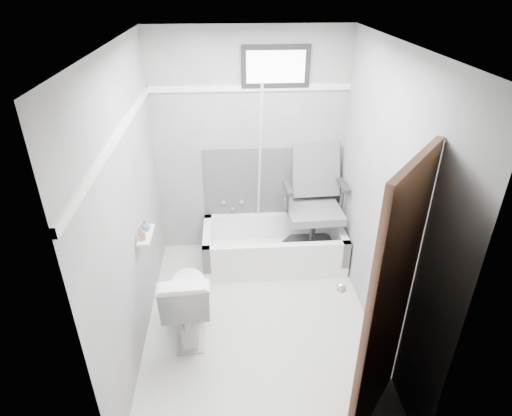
{
  "coord_description": "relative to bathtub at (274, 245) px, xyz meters",
  "views": [
    {
      "loc": [
        -0.22,
        -2.92,
        2.81
      ],
      "look_at": [
        0.0,
        0.35,
        1.0
      ],
      "focal_mm": 30.0,
      "sensor_mm": 36.0,
      "label": 1
    }
  ],
  "objects": [
    {
      "name": "floor",
      "position": [
        -0.23,
        -0.93,
        -0.21
      ],
      "size": [
        2.6,
        2.6,
        0.0
      ],
      "primitive_type": "plane",
      "color": "silver",
      "rests_on": "ground"
    },
    {
      "name": "ceiling",
      "position": [
        -0.23,
        -0.93,
        2.19
      ],
      "size": [
        2.6,
        2.6,
        0.0
      ],
      "primitive_type": "plane",
      "rotation": [
        3.14,
        0.0,
        0.0
      ],
      "color": "silver",
      "rests_on": "floor"
    },
    {
      "name": "wall_back",
      "position": [
        -0.23,
        0.37,
        0.99
      ],
      "size": [
        2.0,
        0.02,
        2.4
      ],
      "primitive_type": "cube",
      "color": "slate",
      "rests_on": "floor"
    },
    {
      "name": "wall_front",
      "position": [
        -0.23,
        -2.23,
        0.99
      ],
      "size": [
        2.0,
        0.02,
        2.4
      ],
      "primitive_type": "cube",
      "color": "slate",
      "rests_on": "floor"
    },
    {
      "name": "wall_left",
      "position": [
        -1.23,
        -0.93,
        0.99
      ],
      "size": [
        0.02,
        2.6,
        2.4
      ],
      "primitive_type": "cube",
      "color": "slate",
      "rests_on": "floor"
    },
    {
      "name": "wall_right",
      "position": [
        0.77,
        -0.93,
        0.99
      ],
      "size": [
        0.02,
        2.6,
        2.4
      ],
      "primitive_type": "cube",
      "color": "slate",
      "rests_on": "floor"
    },
    {
      "name": "bathtub",
      "position": [
        0.0,
        0.0,
        0.0
      ],
      "size": [
        1.5,
        0.7,
        0.42
      ],
      "primitive_type": null,
      "color": "white",
      "rests_on": "floor"
    },
    {
      "name": "office_chair",
      "position": [
        0.42,
        0.02,
        0.48
      ],
      "size": [
        0.69,
        0.69,
        1.14
      ],
      "primitive_type": null,
      "rotation": [
        0.0,
        0.0,
        0.05
      ],
      "color": "#5C5C60",
      "rests_on": "bathtub"
    },
    {
      "name": "toilet",
      "position": [
        -0.85,
        -0.98,
        0.15
      ],
      "size": [
        0.45,
        0.76,
        0.72
      ],
      "primitive_type": "imported",
      "rotation": [
        0.0,
        0.0,
        3.2
      ],
      "color": "white",
      "rests_on": "floor"
    },
    {
      "name": "door",
      "position": [
        0.75,
        -2.21,
        0.79
      ],
      "size": [
        0.78,
        0.78,
        2.0
      ],
      "primitive_type": null,
      "color": "#552E1F",
      "rests_on": "floor"
    },
    {
      "name": "window",
      "position": [
        0.02,
        0.36,
        1.81
      ],
      "size": [
        0.66,
        0.04,
        0.4
      ],
      "primitive_type": null,
      "color": "black",
      "rests_on": "wall_back"
    },
    {
      "name": "backerboard",
      "position": [
        0.02,
        0.36,
        0.59
      ],
      "size": [
        1.5,
        0.02,
        0.78
      ],
      "primitive_type": "cube",
      "color": "#4C4C4F",
      "rests_on": "wall_back"
    },
    {
      "name": "trim_back",
      "position": [
        -0.23,
        0.36,
        1.61
      ],
      "size": [
        2.0,
        0.02,
        0.06
      ],
      "primitive_type": "cube",
      "color": "white",
      "rests_on": "wall_back"
    },
    {
      "name": "trim_left",
      "position": [
        -1.22,
        -0.93,
        1.61
      ],
      "size": [
        0.02,
        2.6,
        0.06
      ],
      "primitive_type": "cube",
      "color": "white",
      "rests_on": "wall_left"
    },
    {
      "name": "pole",
      "position": [
        -0.15,
        0.13,
        0.84
      ],
      "size": [
        0.02,
        0.55,
        1.88
      ],
      "primitive_type": "cylinder",
      "rotation": [
        0.27,
        0.0,
        0.0
      ],
      "color": "silver",
      "rests_on": "bathtub"
    },
    {
      "name": "shelf",
      "position": [
        -1.16,
        -0.8,
        0.69
      ],
      "size": [
        0.1,
        0.32,
        0.02
      ],
      "primitive_type": "cube",
      "color": "white",
      "rests_on": "wall_left"
    },
    {
      "name": "soap_bottle_a",
      "position": [
        -1.17,
        -0.88,
        0.76
      ],
      "size": [
        0.06,
        0.06,
        0.11
      ],
      "primitive_type": "imported",
      "rotation": [
        0.0,
        0.0,
        0.2
      ],
      "color": "#946F4A",
      "rests_on": "shelf"
    },
    {
      "name": "soap_bottle_b",
      "position": [
        -1.17,
        -0.74,
        0.75
      ],
      "size": [
        0.11,
        0.11,
        0.1
      ],
      "primitive_type": "imported",
      "rotation": [
        0.0,
        0.0,
        0.7
      ],
      "color": "#45687F",
      "rests_on": "shelf"
    },
    {
      "name": "faucet",
      "position": [
        -0.43,
        0.34,
        0.34
      ],
      "size": [
        0.26,
        0.1,
        0.16
      ],
      "primitive_type": null,
      "color": "silver",
      "rests_on": "wall_back"
    }
  ]
}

